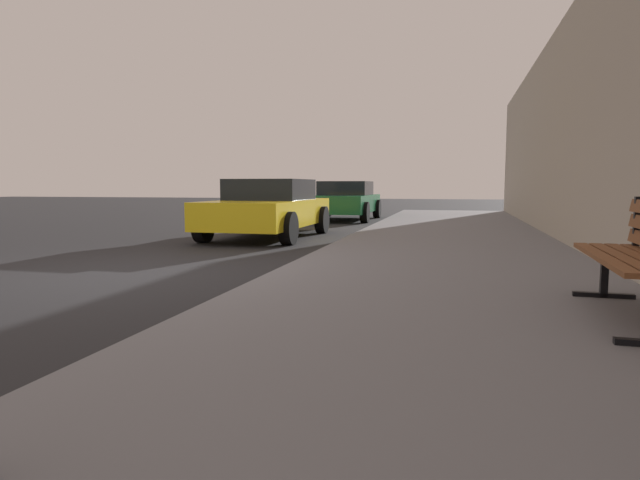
{
  "coord_description": "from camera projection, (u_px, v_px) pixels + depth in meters",
  "views": [
    {
      "loc": [
        4.05,
        -6.02,
        1.13
      ],
      "look_at": [
        2.35,
        0.71,
        0.43
      ],
      "focal_mm": 30.27,
      "sensor_mm": 36.0,
      "label": 1
    }
  ],
  "objects": [
    {
      "name": "ground_plane",
      "position": [
        129.0,
        274.0,
        6.91
      ],
      "size": [
        80.0,
        80.0,
        0.0
      ],
      "primitive_type": "plane",
      "color": "#232326"
    },
    {
      "name": "sidewalk",
      "position": [
        450.0,
        282.0,
        5.92
      ],
      "size": [
        4.0,
        32.0,
        0.15
      ],
      "primitive_type": "cube",
      "color": "slate",
      "rests_on": "ground_plane"
    },
    {
      "name": "car_yellow",
      "position": [
        268.0,
        208.0,
        11.77
      ],
      "size": [
        2.0,
        4.12,
        1.27
      ],
      "rotation": [
        0.0,
        0.0,
        3.14
      ],
      "color": "yellow",
      "rests_on": "ground_plane"
    },
    {
      "name": "car_green",
      "position": [
        345.0,
        200.0,
        17.83
      ],
      "size": [
        2.01,
        4.07,
        1.27
      ],
      "rotation": [
        0.0,
        0.0,
        3.14
      ],
      "color": "#196638",
      "rests_on": "ground_plane"
    }
  ]
}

